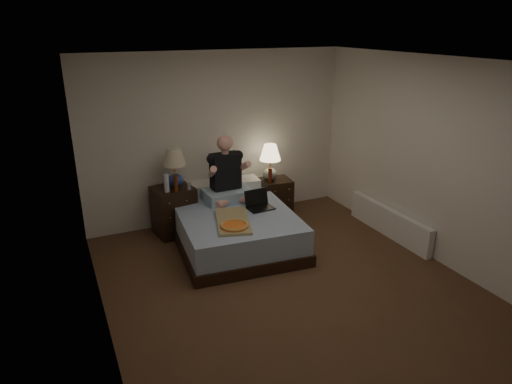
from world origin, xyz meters
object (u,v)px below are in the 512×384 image
nightstand_left (174,211)px  water_bottle (167,183)px  laptop (261,201)px  bed (233,226)px  radiator (389,222)px  beer_bottle_right (270,175)px  pizza_box (234,226)px  person (227,169)px  lamp_left (175,168)px  nightstand_right (276,197)px  soda_can (189,186)px  beer_bottle_left (176,184)px  lamp_right (270,162)px

nightstand_left → water_bottle: bearing=-137.4°
laptop → water_bottle: bearing=145.8°
bed → radiator: 2.21m
nightstand_left → water_bottle: 0.50m
laptop → bed: bearing=153.7°
bed → beer_bottle_right: bearing=38.0°
pizza_box → person: bearing=90.2°
water_bottle → laptop: bearing=-29.8°
lamp_left → nightstand_right: bearing=-0.9°
soda_can → radiator: 2.86m
soda_can → laptop: soda_can is taller
water_bottle → beer_bottle_left: size_ratio=1.09×
soda_can → water_bottle: bearing=173.3°
bed → lamp_right: bearing=41.6°
nightstand_left → lamp_right: 1.61m
water_bottle → bed: bearing=-33.1°
nightstand_right → lamp_left: (-1.56, 0.02, 0.68)m
bed → soda_can: soda_can is taller
lamp_right → radiator: bearing=-48.1°
person → laptop: bearing=-61.7°
nightstand_left → beer_bottle_right: size_ratio=3.01×
soda_can → beer_bottle_left: bearing=-177.6°
beer_bottle_right → laptop: bearing=-125.5°
beer_bottle_left → nightstand_left: bearing=92.6°
lamp_right → soda_can: bearing=-172.4°
nightstand_left → soda_can: size_ratio=6.93×
lamp_right → water_bottle: bearing=-175.0°
beer_bottle_right → bed: bearing=-147.4°
soda_can → person: bearing=-11.9°
nightstand_right → pizza_box: (-1.19, -1.21, 0.24)m
laptop → lamp_left: bearing=136.1°
lamp_left → laptop: bearing=-39.5°
lamp_right → water_bottle: (-1.63, -0.14, -0.05)m
soda_can → laptop: 1.02m
nightstand_left → nightstand_right: 1.62m
person → bed: bearing=-101.7°
bed → lamp_left: size_ratio=3.49×
nightstand_left → nightstand_right: nightstand_left is taller
nightstand_right → person: size_ratio=0.63×
nightstand_right → lamp_right: lamp_right is taller
lamp_right → pizza_box: bearing=-131.6°
lamp_right → laptop: bearing=-124.1°
person → laptop: 0.66m
nightstand_right → laptop: laptop is taller
beer_bottle_left → person: 0.72m
bed → lamp_left: (-0.60, 0.64, 0.73)m
lamp_right → beer_bottle_right: (-0.05, -0.11, -0.17)m
soda_can → radiator: soda_can is taller
water_bottle → nightstand_right: bearing=4.0°
beer_bottle_right → laptop: (-0.47, -0.66, -0.09)m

